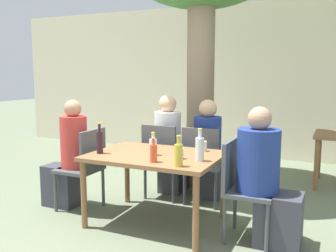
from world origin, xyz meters
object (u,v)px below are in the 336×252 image
Objects in this scene: wine_bottle_0 at (100,142)px; drinking_glass_1 at (180,154)px; person_seated_1 at (267,182)px; person_seated_3 at (210,155)px; drinking_glass_0 at (203,146)px; dining_table_front at (156,162)px; oil_cruet_2 at (179,154)px; patio_chair_3 at (203,161)px; person_seated_2 at (170,149)px; water_bottle_3 at (200,148)px; person_seated_0 at (68,160)px; soda_bottle_1 at (154,153)px; water_bottle_4 at (153,146)px; patio_chair_1 at (241,183)px; patio_chair_0 at (85,164)px; patio_chair_2 at (163,156)px.

wine_bottle_0 is 3.13× the size of drinking_glass_1.
wine_bottle_0 is at bearing 97.25° from person_seated_1.
person_seated_3 is 1.44m from wine_bottle_0.
dining_table_front is at bearing -139.56° from drinking_glass_0.
oil_cruet_2 is at bearing 96.37° from person_seated_3.
patio_chair_3 is at bearing 49.15° from wine_bottle_0.
person_seated_2 is at bearing 55.60° from person_seated_1.
person_seated_0 is at bearing 176.60° from water_bottle_3.
soda_bottle_1 and water_bottle_4 have the same top height.
water_bottle_3 reaches higher than water_bottle_4.
drinking_glass_1 is (-0.81, -0.09, 0.21)m from person_seated_1.
drinking_glass_0 is (0.39, 0.39, -0.04)m from water_bottle_4.
person_seated_2 is 12.57× the size of drinking_glass_1.
patio_chair_1 is at bearing 90.00° from person_seated_1.
person_seated_1 is at bearing -0.00° from dining_table_front.
wine_bottle_0 reaches higher than water_bottle_4.
oil_cruet_2 is (1.30, -0.37, 0.30)m from patio_chair_0.
patio_chair_3 is at bearing 69.77° from dining_table_front.
person_seated_3 is (1.39, 0.95, 0.00)m from person_seated_0.
patio_chair_0 is at bearing 149.28° from wine_bottle_0.
drinking_glass_0 is (1.28, 0.34, 0.25)m from patio_chair_0.
soda_bottle_1 is 0.43m from water_bottle_3.
person_seated_1 is 1.06m from soda_bottle_1.
patio_chair_1 is (0.89, 0.00, -0.12)m from dining_table_front.
wine_bottle_0 is at bearing -173.83° from water_bottle_3.
patio_chair_2 is at bearing 138.64° from patio_chair_0.
person_seated_0 is 5.36× the size of soda_bottle_1.
water_bottle_4 is at bearing 92.92° from person_seated_1.
wine_bottle_0 is at bearing 73.52° from patio_chair_2.
soda_bottle_1 reaches higher than drinking_glass_1.
person_seated_0 is at bearing 27.11° from patio_chair_3.
person_seated_0 is 4.05× the size of water_bottle_3.
soda_bottle_1 reaches higher than patio_chair_0.
patio_chair_0 is 1.49m from person_seated_3.
drinking_glass_1 is at bearing 125.30° from patio_chair_2.
patio_chair_1 is 8.58× the size of drinking_glass_0.
water_bottle_4 is at bearing 175.41° from water_bottle_3.
dining_table_front is at bearing 90.00° from patio_chair_0.
patio_chair_3 is 0.84m from drinking_glass_1.
soda_bottle_1 is 1.00× the size of water_bottle_4.
soda_bottle_1 is (1.03, -0.32, 0.29)m from patio_chair_0.
oil_cruet_2 reaches higher than patio_chair_1.
drinking_glass_0 is at bearing 91.28° from oil_cruet_2.
person_seated_2 is at bearing 0.33° from person_seated_3.
person_seated_1 is 1.14m from water_bottle_4.
oil_cruet_2 is at bearing 76.54° from person_seated_0.
patio_chair_0 is at bearing 162.81° from soda_bottle_1.
dining_table_front is 0.53m from drinking_glass_0.
patio_chair_1 is 0.75× the size of person_seated_3.
wine_bottle_0 is at bearing 59.28° from patio_chair_0.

